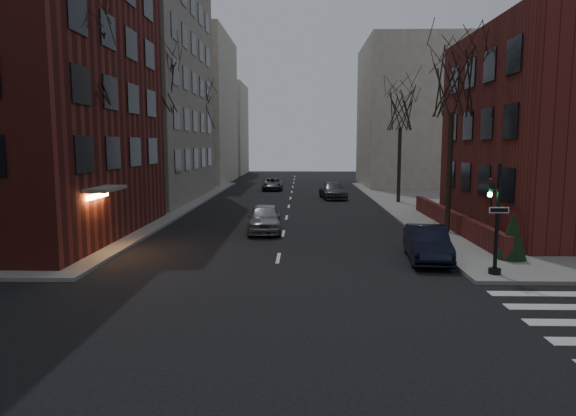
% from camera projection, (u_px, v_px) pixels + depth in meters
% --- Properties ---
extents(ground, '(160.00, 160.00, 0.00)m').
position_uv_depth(ground, '(250.00, 396.00, 9.92)').
color(ground, black).
rests_on(ground, ground).
extents(building_left_tan, '(18.00, 18.00, 28.00)m').
position_uv_depth(building_left_tan, '(84.00, 32.00, 42.32)').
color(building_left_tan, gray).
rests_on(building_left_tan, ground).
extents(low_wall_right, '(0.35, 16.00, 1.00)m').
position_uv_depth(low_wall_right, '(451.00, 220.00, 28.43)').
color(low_wall_right, '#591F19').
rests_on(low_wall_right, sidewalk_far_right).
extents(building_distant_la, '(14.00, 16.00, 18.00)m').
position_uv_depth(building_distant_la, '(173.00, 110.00, 63.72)').
color(building_distant_la, beige).
rests_on(building_distant_la, ground).
extents(building_distant_ra, '(14.00, 14.00, 16.00)m').
position_uv_depth(building_distant_ra, '(425.00, 115.00, 58.11)').
color(building_distant_ra, beige).
rests_on(building_distant_ra, ground).
extents(building_distant_lb, '(10.00, 12.00, 14.00)m').
position_uv_depth(building_distant_lb, '(213.00, 130.00, 80.78)').
color(building_distant_lb, beige).
rests_on(building_distant_lb, ground).
extents(traffic_signal, '(0.76, 0.44, 4.00)m').
position_uv_depth(traffic_signal, '(495.00, 226.00, 18.39)').
color(traffic_signal, black).
rests_on(traffic_signal, sidewalk_far_right).
extents(tree_left_a, '(4.18, 4.18, 10.26)m').
position_uv_depth(tree_left_a, '(84.00, 62.00, 22.97)').
color(tree_left_a, '#2D231C').
rests_on(tree_left_a, sidewalk_far_left).
extents(tree_left_b, '(4.40, 4.40, 10.80)m').
position_uv_depth(tree_left_b, '(158.00, 83.00, 34.81)').
color(tree_left_b, '#2D231C').
rests_on(tree_left_b, sidewalk_far_left).
extents(tree_left_c, '(3.96, 3.96, 9.72)m').
position_uv_depth(tree_left_c, '(199.00, 110.00, 48.81)').
color(tree_left_c, '#2D231C').
rests_on(tree_left_c, sidewalk_far_left).
extents(tree_right_a, '(3.96, 3.96, 9.72)m').
position_uv_depth(tree_right_a, '(453.00, 82.00, 26.53)').
color(tree_right_a, '#2D231C').
rests_on(tree_right_a, sidewalk_far_right).
extents(tree_right_b, '(3.74, 3.74, 9.18)m').
position_uv_depth(tree_right_b, '(401.00, 108.00, 40.47)').
color(tree_right_b, '#2D231C').
rests_on(tree_right_b, sidewalk_far_right).
extents(streetlamp_near, '(0.36, 0.36, 6.28)m').
position_uv_depth(streetlamp_near, '(152.00, 153.00, 31.42)').
color(streetlamp_near, black).
rests_on(streetlamp_near, sidewalk_far_left).
extents(streetlamp_far, '(0.36, 0.36, 6.28)m').
position_uv_depth(streetlamp_far, '(210.00, 149.00, 51.25)').
color(streetlamp_far, black).
rests_on(streetlamp_far, sidewalk_far_left).
extents(parked_sedan, '(1.92, 4.52, 1.45)m').
position_uv_depth(parked_sedan, '(427.00, 244.00, 21.24)').
color(parked_sedan, black).
rests_on(parked_sedan, ground).
extents(car_lane_silver, '(2.02, 4.57, 1.53)m').
position_uv_depth(car_lane_silver, '(265.00, 218.00, 28.17)').
color(car_lane_silver, gray).
rests_on(car_lane_silver, ground).
extents(car_lane_gray, '(2.53, 5.12, 1.43)m').
position_uv_depth(car_lane_gray, '(333.00, 191.00, 45.20)').
color(car_lane_gray, '#414146').
rests_on(car_lane_gray, ground).
extents(car_lane_far, '(2.23, 4.59, 1.26)m').
position_uv_depth(car_lane_far, '(272.00, 184.00, 53.52)').
color(car_lane_far, '#3E3E43').
rests_on(car_lane_far, ground).
extents(sandwich_board, '(0.52, 0.63, 0.88)m').
position_uv_depth(sandwich_board, '(432.00, 228.00, 25.97)').
color(sandwich_board, silver).
rests_on(sandwich_board, sidewalk_far_right).
extents(evergreen_shrub, '(1.40, 1.40, 1.94)m').
position_uv_depth(evergreen_shrub, '(512.00, 236.00, 20.86)').
color(evergreen_shrub, black).
rests_on(evergreen_shrub, sidewalk_far_right).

